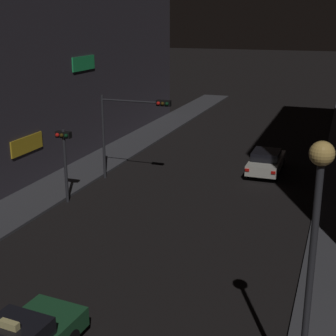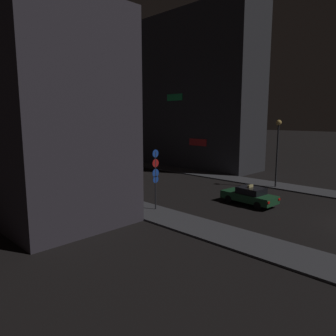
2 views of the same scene
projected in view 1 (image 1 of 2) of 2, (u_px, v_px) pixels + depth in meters
The scene contains 6 objects.
sidewalk_left at pixel (106, 159), 32.91m from camera, with size 3.00×59.24×0.12m, color #424247.
building_facade_left at pixel (33, 53), 32.86m from camera, with size 7.70×33.37×13.70m.
far_car at pixel (266, 161), 29.95m from camera, with size 1.83×4.45×1.42m.
traffic_light_overhead at pixel (129, 120), 27.56m from camera, with size 4.22×0.42×4.94m.
traffic_light_left_kerb at pixel (64, 151), 24.54m from camera, with size 0.80×0.42×3.82m.
street_lamp_near_block at pixel (315, 228), 10.57m from camera, with size 0.53×0.53×6.59m.
Camera 1 is at (7.05, -0.71, 9.12)m, focal length 52.41 mm.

